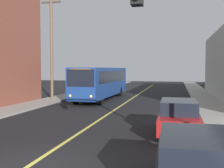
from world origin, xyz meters
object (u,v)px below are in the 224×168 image
object	(u,v)px
parked_car_red	(179,117)
utility_pole_mid	(51,38)
parked_car_black	(197,168)
city_bus	(102,81)
traffic_signal_right_corner	(213,21)

from	to	relation	value
parked_car_red	utility_pole_mid	size ratio (longest dim) A/B	0.40
parked_car_black	utility_pole_mid	xyz separation A→B (m)	(-12.52, 18.27, 5.31)
city_bus	parked_car_black	world-z (taller)	city_bus
utility_pole_mid	city_bus	bearing A→B (deg)	20.93
parked_car_red	traffic_signal_right_corner	size ratio (longest dim) A/B	0.74
parked_car_black	city_bus	bearing A→B (deg)	111.50
parked_car_red	utility_pole_mid	world-z (taller)	utility_pole_mid
city_bus	utility_pole_mid	distance (m)	6.58
utility_pole_mid	traffic_signal_right_corner	size ratio (longest dim) A/B	1.83
parked_car_black	traffic_signal_right_corner	bearing A→B (deg)	69.19
city_bus	parked_car_black	size ratio (longest dim) A/B	2.74
city_bus	utility_pole_mid	size ratio (longest dim) A/B	1.11
city_bus	traffic_signal_right_corner	world-z (taller)	traffic_signal_right_corner
parked_car_red	parked_car_black	bearing A→B (deg)	-86.97
utility_pole_mid	parked_car_red	bearing A→B (deg)	-43.62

